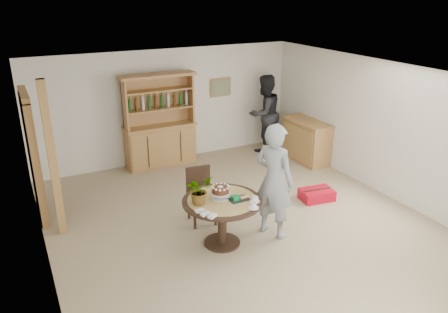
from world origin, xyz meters
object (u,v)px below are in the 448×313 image
teen_boy (274,181)px  dining_chair (200,191)px  adult_person (264,113)px  hutch (160,135)px  dining_table (222,209)px  red_suitcase (317,195)px  sideboard (306,140)px

teen_boy → dining_chair: bearing=18.9°
adult_person → hutch: bearing=-18.2°
dining_chair → adult_person: (2.77, 2.44, 0.39)m
dining_table → adult_person: bearing=49.7°
teen_boy → red_suitcase: teen_boy is taller
adult_person → sideboard: bearing=104.2°
sideboard → teen_boy: (-2.44, -2.37, 0.45)m
hutch → sideboard: hutch is taller
adult_person → red_suitcase: bearing=66.3°
dining_table → teen_boy: (0.85, -0.10, 0.32)m
dining_chair → red_suitcase: bearing=-0.6°
hutch → teen_boy: bearing=-80.6°
red_suitcase → dining_chair: bearing=-179.0°
dining_table → hutch: bearing=85.9°
sideboard → teen_boy: 3.43m
dining_chair → adult_person: adult_person is taller
teen_boy → adult_person: size_ratio=1.00×
hutch → dining_chair: size_ratio=2.16×
dining_table → adult_person: 4.31m
dining_chair → adult_person: 3.72m
sideboard → dining_table: bearing=-145.3°
hutch → red_suitcase: bearing=-56.1°
sideboard → dining_table: 4.00m
dining_table → adult_person: adult_person is taller
teen_boy → adult_person: 3.89m
hutch → red_suitcase: (2.00, -2.98, -0.59)m
hutch → red_suitcase: hutch is taller
sideboard → teen_boy: bearing=-135.8°
sideboard → adult_person: (-0.51, 1.00, 0.45)m
teen_boy → red_suitcase: bearing=-88.8°
red_suitcase → adult_person: bearing=87.4°
dining_table → teen_boy: size_ratio=0.65×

